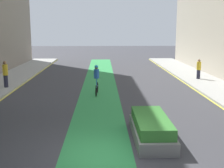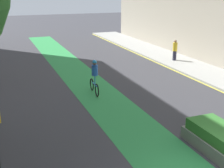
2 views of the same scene
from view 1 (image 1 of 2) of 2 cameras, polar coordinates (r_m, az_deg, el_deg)
The scene contains 6 objects.
ground_plane at distance 9.85m, azimuth -0.75°, elevation -13.68°, with size 120.00×120.00×0.00m, color #38383D.
bike_lane_paint at distance 9.85m, azimuth -2.98°, elevation -13.67°, with size 2.40×60.00×0.01m, color #2D8C47.
cyclist_in_lane at distance 18.32m, azimuth -2.95°, elevation 0.92°, with size 0.32×1.73×1.86m.
pedestrian_sidewalk_right_a at distance 24.23m, azimuth 16.20°, elevation 2.77°, with size 0.34×0.34×1.53m.
pedestrian_sidewalk_left_a at distance 21.13m, azimuth -19.65°, elevation 1.83°, with size 0.34×0.34×1.76m.
median_planter at distance 11.27m, azimuth 7.49°, elevation -8.38°, with size 1.31×3.41×0.85m.
Camera 1 is at (-0.16, -8.98, 4.05)m, focal length 47.96 mm.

